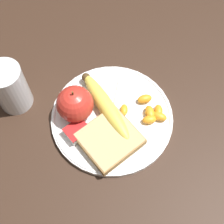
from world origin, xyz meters
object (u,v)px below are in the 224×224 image
object	(u,v)px
fork	(115,115)
jam_packet	(77,131)
apple	(75,104)
juice_glass	(10,89)
bread_slice	(109,139)
plate	(112,117)
banana	(105,106)

from	to	relation	value
fork	jam_packet	xyz separation A→B (m)	(0.09, -0.02, 0.01)
apple	fork	size ratio (longest dim) A/B	0.52
juice_glass	bread_slice	bearing A→B (deg)	113.33
fork	bread_slice	bearing A→B (deg)	-0.56
apple	jam_packet	world-z (taller)	apple
juice_glass	plate	bearing A→B (deg)	127.65
bread_slice	fork	xyz separation A→B (m)	(-0.05, -0.04, -0.01)
apple	fork	distance (m)	0.09
juice_glass	jam_packet	size ratio (longest dim) A/B	2.40
plate	juice_glass	size ratio (longest dim) A/B	2.32
juice_glass	banana	size ratio (longest dim) A/B	0.59
banana	bread_slice	size ratio (longest dim) A/B	1.69
jam_packet	bread_slice	bearing A→B (deg)	124.77
juice_glass	apple	size ratio (longest dim) A/B	1.31
bread_slice	fork	world-z (taller)	bread_slice
juice_glass	bread_slice	size ratio (longest dim) A/B	1.00
juice_glass	banana	bearing A→B (deg)	131.21
plate	banana	distance (m)	0.03
plate	apple	world-z (taller)	apple
banana	fork	world-z (taller)	banana
fork	jam_packet	bearing A→B (deg)	-51.57
banana	juice_glass	bearing A→B (deg)	-48.79
banana	bread_slice	world-z (taller)	banana
juice_glass	apple	world-z (taller)	juice_glass
juice_glass	banana	distance (m)	0.20
apple	juice_glass	bearing A→B (deg)	-55.17
apple	jam_packet	bearing A→B (deg)	54.10
banana	jam_packet	distance (m)	0.08
plate	banana	world-z (taller)	banana
apple	banana	size ratio (longest dim) A/B	0.45
juice_glass	banana	world-z (taller)	juice_glass
apple	bread_slice	bearing A→B (deg)	96.36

